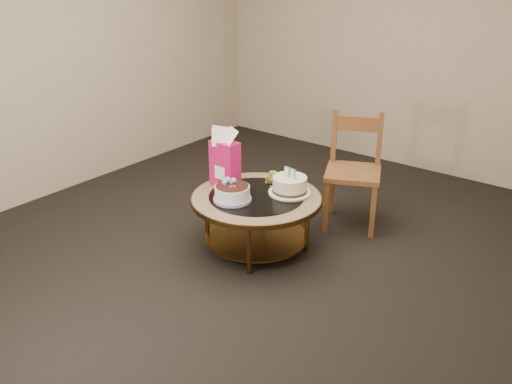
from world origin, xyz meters
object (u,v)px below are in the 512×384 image
Objects in this scene: dining_chair at (353,170)px; coffee_table at (256,205)px; decorated_cake at (232,194)px; gift_bag at (225,157)px; cream_cake at (290,185)px.

coffee_table is at bearing -137.84° from dining_chair.
coffee_table is at bearing 64.13° from decorated_cake.
cream_cake is at bearing 20.37° from gift_bag.
decorated_cake is at bearing -38.06° from gift_bag.
gift_bag is at bearing -154.99° from dining_chair.
coffee_table is 0.30m from cream_cake.
dining_chair reaches higher than gift_bag.
dining_chair reaches higher than decorated_cake.
gift_bag is (-0.51, -0.17, 0.17)m from cream_cake.
coffee_table is at bearing -2.50° from gift_bag.
dining_chair is (0.46, 1.05, -0.02)m from decorated_cake.
coffee_table is 3.51× the size of decorated_cake.
decorated_cake is at bearing -138.34° from dining_chair.
cream_cake is at bearing -130.87° from dining_chair.
cream_cake is 0.34× the size of dining_chair.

